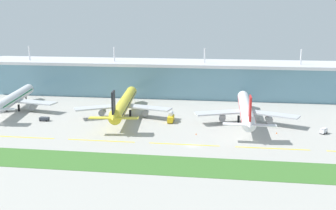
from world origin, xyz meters
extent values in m
plane|color=#A8A59E|center=(0.00, 0.00, 0.00)|extent=(600.00, 600.00, 0.00)
cube|color=#6693A8|center=(0.00, 98.00, 9.78)|extent=(280.00, 28.00, 19.55)
cube|color=silver|center=(0.00, 98.00, 20.45)|extent=(288.00, 34.00, 1.80)
cylinder|color=silver|center=(-112.00, 92.40, 25.85)|extent=(0.90, 0.90, 9.00)
cylinder|color=silver|center=(-56.00, 92.40, 25.85)|extent=(0.90, 0.90, 9.00)
cylinder|color=silver|center=(0.00, 92.40, 25.85)|extent=(0.90, 0.90, 9.00)
cylinder|color=silver|center=(56.00, 92.40, 25.85)|extent=(0.90, 0.90, 9.00)
cylinder|color=silver|center=(-98.89, 45.88, 6.50)|extent=(15.47, 54.08, 5.80)
cone|color=silver|center=(-104.14, 74.36, 6.50)|extent=(6.14, 4.93, 5.51)
cube|color=silver|center=(-88.14, 17.90, 7.50)|extent=(10.41, 4.96, 0.36)
cube|color=#B7BABF|center=(-86.28, 43.70, 5.20)|extent=(24.88, 11.47, 0.70)
cylinder|color=gray|center=(-87.73, 44.91, 2.40)|extent=(3.96, 5.01, 3.20)
cylinder|color=black|center=(-102.55, 65.77, 1.80)|extent=(0.70, 0.70, 3.60)
cylinder|color=black|center=(-101.49, 42.35, 1.80)|extent=(1.10, 1.10, 3.60)
cylinder|color=black|center=(-95.20, 43.51, 1.80)|extent=(1.10, 1.10, 3.60)
cube|color=#146B38|center=(-98.89, 45.88, 6.90)|extent=(14.54, 48.79, 0.60)
cylinder|color=yellow|center=(-37.56, 42.71, 6.50)|extent=(12.61, 61.85, 5.80)
cone|color=yellow|center=(-41.20, 75.29, 6.50)|extent=(5.92, 4.59, 5.51)
cone|color=yellow|center=(-33.80, 9.12, 7.70)|extent=(5.64, 7.13, 5.72)
cube|color=black|center=(-33.91, 10.12, 14.15)|extent=(1.41, 6.44, 9.50)
cube|color=yellow|center=(-39.32, 9.01, 7.50)|extent=(10.29, 4.29, 0.36)
cube|color=yellow|center=(-28.39, 10.23, 7.50)|extent=(10.29, 4.29, 0.36)
cube|color=#B7BABF|center=(-48.99, 36.98, 5.20)|extent=(24.35, 17.39, 0.70)
cylinder|color=gray|center=(-47.96, 38.54, 2.40)|extent=(3.68, 4.83, 3.20)
cube|color=#B7BABF|center=(-25.14, 39.64, 5.20)|extent=(24.94, 13.01, 0.70)
cylinder|color=gray|center=(-26.49, 40.94, 2.40)|extent=(3.68, 4.83, 3.20)
cylinder|color=black|center=(-40.12, 65.66, 1.80)|extent=(0.70, 0.70, 3.60)
cylinder|color=black|center=(-40.40, 39.37, 1.80)|extent=(1.10, 1.10, 3.60)
cylinder|color=black|center=(-34.04, 40.08, 1.80)|extent=(1.10, 1.10, 3.60)
cube|color=black|center=(-37.56, 42.71, 6.90)|extent=(11.96, 55.73, 0.60)
cylinder|color=white|center=(22.47, 39.04, 6.50)|extent=(5.98, 59.32, 5.80)
cone|color=white|center=(22.57, 70.69, 6.50)|extent=(5.52, 4.02, 5.51)
cone|color=white|center=(22.37, 6.38, 7.70)|extent=(4.95, 6.64, 5.72)
cube|color=red|center=(22.37, 7.38, 14.15)|extent=(0.72, 6.40, 9.50)
cube|color=white|center=(16.87, 6.90, 7.50)|extent=(10.01, 3.23, 0.36)
cube|color=white|center=(27.87, 6.87, 7.50)|extent=(10.01, 3.23, 0.36)
cube|color=#B7BABF|center=(10.46, 34.65, 5.20)|extent=(24.81, 15.24, 0.70)
cylinder|color=gray|center=(11.66, 36.09, 2.40)|extent=(3.21, 4.51, 3.20)
cube|color=#B7BABF|center=(34.46, 34.58, 5.20)|extent=(24.79, 15.35, 0.70)
cylinder|color=gray|center=(33.26, 36.02, 2.40)|extent=(3.21, 4.51, 3.20)
cylinder|color=black|center=(22.54, 61.28, 1.80)|extent=(0.70, 0.70, 3.60)
cylinder|color=black|center=(19.26, 36.05, 1.80)|extent=(1.10, 1.10, 3.60)
cylinder|color=black|center=(25.66, 36.03, 1.80)|extent=(1.10, 1.10, 3.60)
cube|color=red|center=(22.47, 39.04, 6.90)|extent=(6.00, 53.39, 0.60)
cube|color=yellow|center=(-71.00, 1.01, 0.02)|extent=(28.00, 0.70, 0.04)
cube|color=yellow|center=(-37.00, 1.01, 0.02)|extent=(28.00, 0.70, 0.04)
cube|color=yellow|center=(-3.00, 1.01, 0.02)|extent=(28.00, 0.70, 0.04)
cube|color=yellow|center=(31.00, 1.01, 0.02)|extent=(28.00, 0.70, 0.04)
cube|color=#3D702D|center=(0.00, -21.86, 0.05)|extent=(300.00, 18.00, 0.10)
cube|color=silver|center=(55.01, 23.81, 1.25)|extent=(3.66, 3.93, 1.60)
cube|color=silver|center=(55.01, 23.81, 2.40)|extent=(3.43, 3.65, 0.16)
cylinder|color=black|center=(55.17, 25.29, 0.45)|extent=(0.84, 0.92, 0.90)
cylinder|color=black|center=(56.43, 24.28, 0.45)|extent=(0.84, 0.92, 0.90)
cylinder|color=black|center=(53.59, 23.33, 0.45)|extent=(0.84, 0.92, 0.90)
cylinder|color=black|center=(54.85, 22.32, 0.45)|extent=(0.84, 0.92, 0.90)
cube|color=gold|center=(-12.64, 33.30, 1.75)|extent=(2.66, 7.22, 2.60)
cylinder|color=silver|center=(-12.65, 34.10, 3.95)|extent=(2.03, 4.02, 2.00)
cylinder|color=black|center=(-11.45, 30.79, 0.45)|extent=(0.36, 0.90, 0.90)
cylinder|color=black|center=(-13.79, 30.77, 0.45)|extent=(0.36, 0.90, 0.90)
cylinder|color=black|center=(-11.49, 35.83, 0.45)|extent=(0.36, 0.90, 0.90)
cylinder|color=black|center=(-13.83, 35.81, 0.45)|extent=(0.36, 0.90, 0.90)
cube|color=#333842|center=(-73.31, 26.96, 1.15)|extent=(4.45, 2.49, 1.40)
cylinder|color=black|center=(-71.75, 28.01, 0.45)|extent=(0.91, 0.37, 0.90)
cylinder|color=black|center=(-71.79, 25.85, 0.45)|extent=(0.91, 0.37, 0.90)
cylinder|color=black|center=(-74.82, 28.07, 0.45)|extent=(0.91, 0.37, 0.90)
cylinder|color=black|center=(-74.87, 25.92, 0.45)|extent=(0.91, 0.37, 0.90)
cone|color=orange|center=(35.03, 21.05, 0.35)|extent=(0.56, 0.56, 0.70)
cone|color=orange|center=(0.77, 14.75, 0.35)|extent=(0.56, 0.56, 0.70)
camera|label=1|loc=(11.53, -148.09, 50.44)|focal=42.55mm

